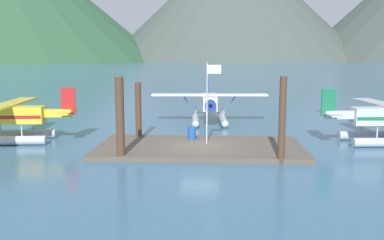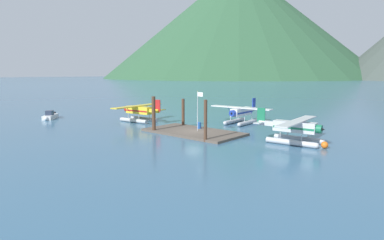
# 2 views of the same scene
# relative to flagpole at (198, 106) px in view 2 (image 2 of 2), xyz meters

# --- Properties ---
(ground_plane) EXTENTS (1200.00, 1200.00, 0.00)m
(ground_plane) POSITION_rel_flagpole_xyz_m (-0.57, -0.37, -3.69)
(ground_plane) COLOR #38607F
(dock_platform) EXTENTS (13.33, 6.93, 0.30)m
(dock_platform) POSITION_rel_flagpole_xyz_m (-0.57, -0.37, -3.54)
(dock_platform) COLOR brown
(dock_platform) RESTS_ON ground
(piling_near_left) EXTENTS (0.50, 0.50, 4.89)m
(piling_near_left) POSITION_rel_flagpole_xyz_m (-5.12, -3.35, -1.25)
(piling_near_left) COLOR #4C3323
(piling_near_left) RESTS_ON ground
(piling_near_right) EXTENTS (0.39, 0.39, 4.97)m
(piling_near_right) POSITION_rel_flagpole_xyz_m (4.17, -3.67, -1.21)
(piling_near_right) COLOR #4C3323
(piling_near_right) RESTS_ON ground
(piling_far_left) EXTENTS (0.44, 0.44, 4.22)m
(piling_far_left) POSITION_rel_flagpole_xyz_m (-5.14, 2.58, -1.58)
(piling_far_left) COLOR #4C3323
(piling_far_left) RESTS_ON ground
(flagpole) EXTENTS (0.95, 0.10, 5.39)m
(flagpole) POSITION_rel_flagpole_xyz_m (0.00, 0.00, 0.00)
(flagpole) COLOR silver
(flagpole) RESTS_ON dock_platform
(fuel_drum) EXTENTS (0.62, 0.62, 0.88)m
(fuel_drum) POSITION_rel_flagpole_xyz_m (-1.22, 1.62, -2.95)
(fuel_drum) COLOR #1E4C99
(fuel_drum) RESTS_ON dock_platform
(mooring_buoy) EXTENTS (0.75, 0.75, 0.75)m
(mooring_buoy) POSITION_rel_flagpole_xyz_m (15.92, 2.15, -3.32)
(mooring_buoy) COLOR orange
(mooring_buoy) RESTS_ON ground
(mountain_ridge_centre_peak) EXTENTS (399.85, 399.85, 164.60)m
(mountain_ridge_centre_peak) POSITION_rel_flagpole_xyz_m (-251.69, 392.84, 78.61)
(mountain_ridge_centre_peak) COLOR #2D5638
(mountain_ridge_centre_peak) RESTS_ON ground
(seaplane_white_bow_centre) EXTENTS (10.46, 7.98, 3.84)m
(seaplane_white_bow_centre) POSITION_rel_flagpole_xyz_m (-0.13, 10.79, -2.12)
(seaplane_white_bow_centre) COLOR #B7BABF
(seaplane_white_bow_centre) RESTS_ON ground
(seaplane_silver_stbd_fwd) EXTENTS (7.96, 10.48, 3.84)m
(seaplane_silver_stbd_fwd) POSITION_rel_flagpole_xyz_m (12.40, 2.47, -2.12)
(seaplane_silver_stbd_fwd) COLOR #B7BABF
(seaplane_silver_stbd_fwd) RESTS_ON ground
(seaplane_yellow_port_fwd) EXTENTS (7.95, 10.49, 3.84)m
(seaplane_yellow_port_fwd) POSITION_rel_flagpole_xyz_m (-14.24, 1.57, -2.12)
(seaplane_yellow_port_fwd) COLOR #B7BABF
(seaplane_yellow_port_fwd) RESTS_ON ground
(boat_white_open_sw) EXTENTS (4.06, 3.99, 1.50)m
(boat_white_open_sw) POSITION_rel_flagpole_xyz_m (-28.48, -6.71, -3.20)
(boat_white_open_sw) COLOR silver
(boat_white_open_sw) RESTS_ON ground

